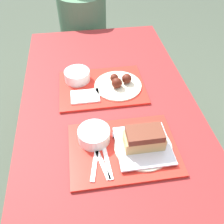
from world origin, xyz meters
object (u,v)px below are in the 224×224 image
Objects in this scene: bowl_coleslaw_far at (77,75)px; wings_plate_far at (119,83)px; bowl_coleslaw_near at (94,134)px; person_seated_across at (83,22)px; tray_near at (123,149)px; tray_far at (102,87)px; brisket_sandwich_plate at (144,142)px.

wings_plate_far is at bearing -21.47° from bowl_coleslaw_far.
bowl_coleslaw_near is 1.19m from person_seated_across.
tray_near is 0.49m from bowl_coleslaw_far.
tray_far is at bearing -86.98° from person_seated_across.
person_seated_across reaches higher than tray_near.
bowl_coleslaw_near is 0.54× the size of wings_plate_far.
bowl_coleslaw_near is (-0.11, 0.06, 0.04)m from tray_near.
bowl_coleslaw_near is at bearing -83.37° from bowl_coleslaw_far.
bowl_coleslaw_far is at bearing 108.45° from tray_near.
wings_plate_far is at bearing 94.46° from brisket_sandwich_plate.
tray_far is 1.86× the size of brisket_sandwich_plate.
tray_far is at bearing 78.00° from bowl_coleslaw_near.
wings_plate_far is 0.87m from person_seated_across.
tray_far is 0.65× the size of person_seated_across.
wings_plate_far is at bearing 64.57° from bowl_coleslaw_near.
bowl_coleslaw_near is at bearing -102.00° from tray_far.
tray_near is 3.31× the size of bowl_coleslaw_near.
bowl_coleslaw_far reaches higher than tray_near.
bowl_coleslaw_near is 0.41m from bowl_coleslaw_far.
person_seated_across is at bearing 84.69° from bowl_coleslaw_far.
tray_far is 0.85m from person_seated_across.
brisket_sandwich_plate is (0.11, -0.40, 0.04)m from tray_far.
tray_near is 0.09m from brisket_sandwich_plate.
wings_plate_far is at bearing 83.14° from tray_near.
wings_plate_far is (0.08, -0.01, 0.02)m from tray_far.
bowl_coleslaw_far reaches higher than tray_far.
brisket_sandwich_plate is at bearing -82.78° from person_seated_across.
tray_near is at bearing -29.24° from bowl_coleslaw_near.
bowl_coleslaw_near is 1.00× the size of bowl_coleslaw_far.
wings_plate_far reaches higher than tray_near.
bowl_coleslaw_far is (-0.05, 0.40, 0.00)m from bowl_coleslaw_near.
tray_near is 0.39m from wings_plate_far.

